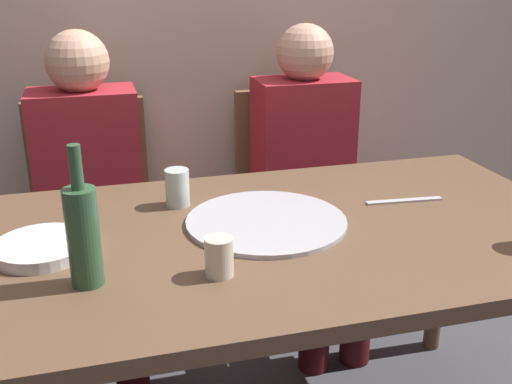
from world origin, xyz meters
The scene contains 11 objects.
dining_table centered at (0.00, 0.00, 0.67)m, with size 1.67×0.88×0.74m.
pizza_tray centered at (0.02, 0.04, 0.75)m, with size 0.41×0.41×0.01m, color #ADADB2.
wine_bottle centered at (-0.43, -0.16, 0.86)m, with size 0.07×0.07×0.30m.
tumbler_near centered at (-0.18, 0.23, 0.79)m, with size 0.07×0.07×0.10m, color #B7C6BC.
tumbler_far centered at (-0.16, -0.19, 0.79)m, with size 0.06×0.06×0.09m, color beige.
plate_stack centered at (-0.53, 0.02, 0.76)m, with size 0.22×0.22×0.03m, color white.
table_knife centered at (0.43, 0.09, 0.75)m, with size 0.22×0.02×0.01m, color #B7B7BC.
chair_left centered at (-0.42, 0.84, 0.51)m, with size 0.44×0.44×0.90m.
chair_right centered at (0.38, 0.84, 0.51)m, with size 0.44×0.44×0.90m.
guest_in_sweater centered at (-0.42, 0.69, 0.64)m, with size 0.36×0.56×1.17m.
guest_in_beanie centered at (0.38, 0.69, 0.64)m, with size 0.36×0.56×1.17m.
Camera 1 is at (-0.38, -1.32, 1.37)m, focal length 42.28 mm.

